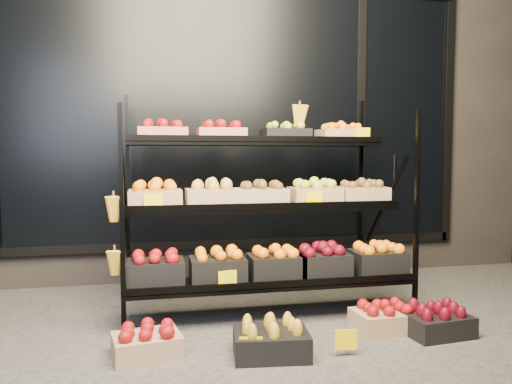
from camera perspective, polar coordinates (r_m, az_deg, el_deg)
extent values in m
plane|color=#514F4C|center=(3.38, 3.39, -16.06)|extent=(24.00, 24.00, 0.00)
cube|color=#2D2826|center=(5.75, -3.61, 9.95)|extent=(6.00, 2.00, 3.50)
cube|color=black|center=(4.73, -1.73, 8.78)|extent=(4.20, 0.04, 2.40)
cube|color=black|center=(4.77, -1.66, -5.86)|extent=(4.30, 0.06, 0.08)
cube|color=black|center=(5.52, 21.05, 7.84)|extent=(0.08, 0.06, 2.50)
cube|color=black|center=(5.07, 11.93, 8.38)|extent=(0.06, 0.06, 2.50)
cylinder|color=black|center=(5.18, 15.52, 2.69)|extent=(0.02, 0.02, 0.25)
cube|color=black|center=(3.27, -15.07, -3.34)|extent=(0.03, 0.03, 1.50)
cube|color=black|center=(3.77, 17.90, -2.42)|extent=(0.03, 0.03, 1.50)
cube|color=black|center=(4.22, -14.44, -0.57)|extent=(0.03, 0.03, 1.66)
cube|color=black|center=(4.62, 11.89, -0.13)|extent=(0.03, 0.03, 1.66)
cube|color=black|center=(3.62, 1.90, -10.27)|extent=(2.05, 0.42, 0.03)
cube|color=black|center=(3.43, 2.73, -10.51)|extent=(2.05, 0.02, 0.05)
cube|color=black|center=(3.82, 0.82, -1.90)|extent=(2.05, 0.40, 0.03)
cube|color=black|center=(3.64, 1.50, -1.65)|extent=(2.05, 0.02, 0.05)
cube|color=black|center=(4.10, -0.12, 5.51)|extent=(2.05, 0.40, 0.03)
cube|color=black|center=(3.91, 0.47, 6.09)|extent=(2.05, 0.02, 0.05)
cube|color=tan|center=(4.01, -10.62, 6.47)|extent=(0.38, 0.28, 0.11)
ellipsoid|color=#A00B16|center=(4.01, -10.64, 7.68)|extent=(0.32, 0.24, 0.07)
cube|color=tan|center=(4.05, -4.00, 6.51)|extent=(0.38, 0.28, 0.11)
ellipsoid|color=#A00B16|center=(4.05, -4.00, 7.71)|extent=(0.32, 0.24, 0.07)
cube|color=black|center=(4.16, 3.38, 6.45)|extent=(0.38, 0.28, 0.11)
ellipsoid|color=#B0CD33|center=(4.16, 3.38, 7.61)|extent=(0.32, 0.24, 0.07)
cube|color=tan|center=(4.32, 9.68, 6.31)|extent=(0.38, 0.28, 0.11)
ellipsoid|color=orange|center=(4.32, 9.70, 7.44)|extent=(0.32, 0.24, 0.07)
cube|color=tan|center=(3.72, -11.43, -0.83)|extent=(0.38, 0.28, 0.14)
ellipsoid|color=orange|center=(3.71, -11.45, 0.71)|extent=(0.32, 0.24, 0.07)
cube|color=tan|center=(3.75, -5.09, -0.73)|extent=(0.38, 0.28, 0.14)
ellipsoid|color=gold|center=(3.74, -5.10, 0.80)|extent=(0.32, 0.24, 0.07)
cube|color=tan|center=(3.81, 0.59, -0.63)|extent=(0.38, 0.28, 0.14)
ellipsoid|color=brown|center=(3.81, 0.59, 0.87)|extent=(0.32, 0.24, 0.07)
cube|color=tan|center=(3.93, 6.73, -0.52)|extent=(0.38, 0.28, 0.14)
ellipsoid|color=#B0CD33|center=(3.92, 6.74, 0.94)|extent=(0.32, 0.24, 0.07)
cube|color=tan|center=(4.07, 11.96, -0.41)|extent=(0.38, 0.28, 0.14)
ellipsoid|color=brown|center=(4.07, 11.98, 0.99)|extent=(0.32, 0.24, 0.07)
cube|color=black|center=(3.50, -11.39, -9.11)|extent=(0.38, 0.28, 0.18)
ellipsoid|color=#A00B16|center=(3.47, -11.42, -7.19)|extent=(0.32, 0.24, 0.07)
cube|color=black|center=(3.53, -4.41, -8.93)|extent=(0.38, 0.28, 0.18)
ellipsoid|color=orange|center=(3.50, -4.42, -7.02)|extent=(0.32, 0.24, 0.07)
cube|color=black|center=(3.61, 2.28, -8.63)|extent=(0.38, 0.28, 0.18)
ellipsoid|color=orange|center=(3.58, 2.28, -6.76)|extent=(0.32, 0.24, 0.07)
cube|color=black|center=(3.71, 7.53, -8.32)|extent=(0.38, 0.28, 0.18)
ellipsoid|color=#5E0714|center=(3.68, 7.55, -6.49)|extent=(0.32, 0.24, 0.07)
cube|color=black|center=(3.87, 13.74, -7.85)|extent=(0.38, 0.28, 0.18)
ellipsoid|color=orange|center=(3.85, 13.77, -6.10)|extent=(0.32, 0.24, 0.07)
ellipsoid|color=gold|center=(3.27, -15.99, -0.32)|extent=(0.14, 0.08, 0.22)
ellipsoid|color=gold|center=(3.32, -15.87, -6.29)|extent=(0.14, 0.08, 0.22)
ellipsoid|color=gold|center=(4.11, 5.03, 9.99)|extent=(0.14, 0.08, 0.22)
cube|color=#FFDD00|center=(3.57, -11.65, -1.20)|extent=(0.13, 0.01, 0.12)
cube|color=#FFDD00|center=(3.77, 6.68, -0.86)|extent=(0.13, 0.01, 0.12)
cube|color=#FFDD00|center=(4.23, 12.12, 6.39)|extent=(0.13, 0.01, 0.12)
cube|color=#FFDD00|center=(3.40, -3.28, -9.96)|extent=(0.13, 0.01, 0.12)
cube|color=#FFDD00|center=(2.93, -0.59, -18.08)|extent=(0.13, 0.01, 0.12)
cube|color=#FFDD00|center=(3.08, 10.24, -16.97)|extent=(0.13, 0.01, 0.12)
cube|color=tan|center=(3.10, -12.38, -16.78)|extent=(0.42, 0.34, 0.13)
ellipsoid|color=#A00B16|center=(3.07, -12.40, -15.11)|extent=(0.36, 0.29, 0.07)
cube|color=black|center=(3.04, 1.73, -16.92)|extent=(0.47, 0.37, 0.15)
ellipsoid|color=gold|center=(3.01, 1.74, -15.07)|extent=(0.39, 0.31, 0.07)
cube|color=tan|center=(3.54, 14.41, -14.07)|extent=(0.41, 0.32, 0.13)
ellipsoid|color=#A00B16|center=(3.52, 14.44, -12.56)|extent=(0.35, 0.26, 0.07)
cube|color=black|center=(3.56, 19.99, -14.08)|extent=(0.43, 0.34, 0.14)
ellipsoid|color=#5E0714|center=(3.53, 20.03, -12.55)|extent=(0.36, 0.28, 0.07)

